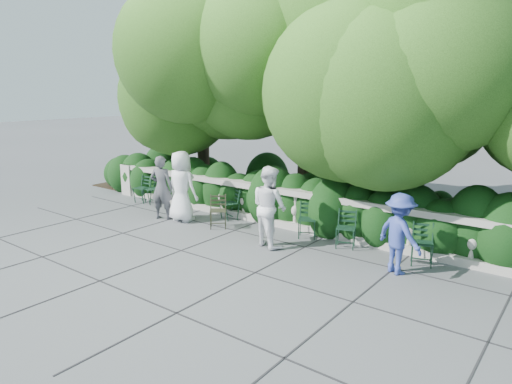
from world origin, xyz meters
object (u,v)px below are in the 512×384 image
Objects in this scene: chair_d at (306,240)px; person_woman_grey at (162,188)px; person_businessman at (182,186)px; chair_weathered at (218,230)px; chair_e at (344,250)px; chair_a at (148,204)px; chair_f at (421,267)px; person_casual_man at (269,206)px; person_older_blue at (400,234)px; chair_c at (225,220)px; chair_b at (139,203)px.

chair_d is 0.49× the size of person_woman_grey.
person_businessman is (-3.40, -0.64, 0.92)m from chair_d.
chair_e is at bearing -29.99° from chair_weathered.
chair_weathered is (-3.14, -0.56, 0.00)m from chair_e.
chair_f is (8.19, -0.08, 0.00)m from chair_a.
chair_a is 0.46× the size of person_businessman.
person_older_blue is (2.82, 0.20, -0.12)m from person_casual_man.
person_casual_man reaches higher than person_woman_grey.
chair_e is 0.49× the size of person_woman_grey.
chair_c and chair_weathered have the same top height.
person_woman_grey reaches higher than chair_weathered.
chair_c is at bearing 20.76° from chair_a.
person_casual_man is at bearing -46.23° from chair_weathered.
person_older_blue is (4.50, 0.02, 0.77)m from chair_weathered.
chair_a and chair_b have the same top height.
person_woman_grey reaches higher than chair_b.
chair_b and chair_d have the same top height.
chair_c is 0.84m from chair_weathered.
person_businessman is at bearing 14.60° from person_casual_man.
person_businessman is (-1.27, 0.02, 0.92)m from chair_weathered.
chair_f is 4.81m from chair_weathered.
chair_f is 0.98m from person_older_blue.
chair_a is 1.00× the size of chair_b.
person_woman_grey is (-6.61, -0.72, 0.85)m from chair_f.
chair_e is 1.64m from chair_f.
chair_c is 1.00× the size of chair_weathered.
chair_weathered is 0.49× the size of person_woman_grey.
person_older_blue is at bearing -41.49° from chair_e.
person_casual_man reaches higher than chair_d.
chair_a is 2.42m from person_businessman.
person_older_blue reaches higher than chair_c.
chair_a is 1.00× the size of chair_weathered.
person_casual_man is at bearing 174.09° from chair_f.
person_woman_grey is (-1.83, -0.16, 0.85)m from chair_weathered.
person_businessman is (2.15, -0.61, 0.92)m from chair_a.
chair_e is 1.87m from person_casual_man.
person_casual_man is 1.16× the size of person_older_blue.
person_woman_grey is (1.58, -0.80, 0.85)m from chair_a.
chair_weathered is at bearing 170.34° from chair_e.
chair_b is at bearing -14.81° from person_businessman.
chair_a and chair_f have the same top height.
person_woman_grey is at bearing -7.73° from chair_a.
chair_a is at bearing 154.63° from chair_d.
chair_c is 0.47× the size of person_casual_man.
person_casual_man is (5.37, -0.72, 0.89)m from chair_b.
chair_c is 0.55× the size of person_older_blue.
person_businessman is (2.42, -0.52, 0.92)m from chair_b.
chair_f is (1.64, -0.00, 0.00)m from chair_e.
person_businessman is at bearing 165.80° from chair_f.
chair_weathered is 0.55× the size of person_older_blue.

